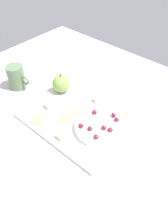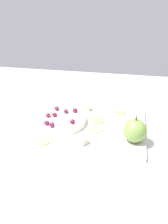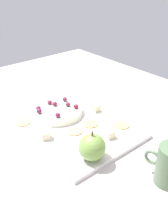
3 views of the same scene
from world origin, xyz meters
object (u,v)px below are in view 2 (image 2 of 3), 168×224
grape_3 (66,111)px  grape_5 (75,110)px  cheese_cube_0 (86,107)px  cracker_1 (119,112)px  platter (89,128)px  cheese_cube_1 (124,120)px  grape_7 (57,108)px  cracker_2 (95,129)px  grape_2 (55,115)px  serving_dish (61,121)px  apple_whole (135,131)px  grape_0 (47,123)px  grape_4 (52,125)px  cracker_3 (42,141)px  grape_6 (48,115)px  cracker_0 (98,120)px  grape_1 (72,121)px  cheese_cube_2 (83,140)px

grape_3 → grape_5: size_ratio=1.00×
cheese_cube_0 → cracker_1: bearing=-179.9°
platter → grape_3: (8.51, -3.77, 3.42)cm
cheese_cube_1 → grape_7: (23.54, -1.29, 1.63)cm
cracker_1 → cracker_2: size_ratio=1.00×
cracker_2 → grape_2: 14.65cm
serving_dish → grape_5: bearing=-127.9°
apple_whole → cracker_1: (5.60, -17.40, -3.35)cm
grape_0 → grape_7: bearing=-92.0°
cheese_cube_1 → cracker_2: bearing=34.5°
grape_4 → cracker_2: bearing=-163.0°
grape_3 → grape_2: bearing=45.4°
cracker_3 → apple_whole: bearing=-168.7°
serving_dish → grape_2: (2.38, -0.49, 1.78)cm
grape_0 → grape_7: 10.42cm
cracker_2 → grape_6: size_ratio=2.72×
cracker_3 → grape_3: grape_3 is taller
cheese_cube_1 → cracker_1: 7.63cm
cheese_cube_1 → grape_3: 19.90cm
cracker_0 → grape_1: 10.50cm
grape_1 → grape_6: 9.42cm
cheese_cube_2 → grape_6: 17.30cm
platter → cracker_3: size_ratio=7.65×
platter → grape_3: bearing=-23.9°
cheese_cube_0 → serving_dish: bearing=60.1°
grape_1 → cracker_2: bearing=-173.6°
cheese_cube_2 → grape_3: 16.71cm
grape_3 → cheese_cube_0: bearing=-127.2°
apple_whole → grape_3: size_ratio=4.00×
cracker_3 → cheese_cube_2: bearing=-175.0°
platter → cheese_cube_0: size_ratio=15.29×
cheese_cube_1 → grape_7: size_ratio=1.36×
grape_3 → cracker_1: bearing=-157.4°
grape_4 → grape_6: grape_4 is taller
cracker_2 → grape_4: (13.09, 4.00, 2.70)cm
grape_0 → grape_1: size_ratio=1.00×
grape_0 → cracker_3: bearing=94.7°
serving_dish → grape_7: 6.15cm
cheese_cube_1 → cheese_cube_2: 18.34cm
grape_3 → cracker_3: bearing=77.0°
grape_7 → cheese_cube_0: bearing=-147.3°
cheese_cube_1 → grape_4: (21.92, 10.08, 1.69)cm
cracker_2 → cheese_cube_0: bearing=-68.1°
grape_6 → cracker_3: bearing=98.3°
grape_0 → cheese_cube_2: bearing=157.1°
grape_0 → serving_dish: bearing=-121.8°
grape_0 → grape_3: same height
cheese_cube_0 → platter: bearing=104.5°
serving_dish → cracker_3: serving_dish is taller
grape_6 → serving_dish: bearing=-177.2°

